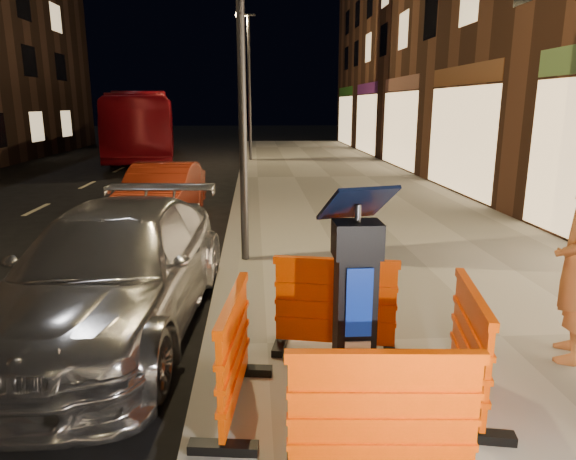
{
  "coord_description": "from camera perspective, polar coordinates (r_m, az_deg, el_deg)",
  "views": [
    {
      "loc": [
        0.42,
        -4.85,
        2.54
      ],
      "look_at": [
        0.8,
        1.0,
        1.1
      ],
      "focal_mm": 32.0,
      "sensor_mm": 36.0,
      "label": 1
    }
  ],
  "objects": [
    {
      "name": "ground_plane",
      "position": [
        5.49,
        -7.91,
        -13.89
      ],
      "size": [
        120.0,
        120.0,
        0.0
      ],
      "primitive_type": "plane",
      "color": "black",
      "rests_on": "ground"
    },
    {
      "name": "sidewalk",
      "position": [
        6.02,
        22.52,
        -11.48
      ],
      "size": [
        6.0,
        60.0,
        0.15
      ],
      "primitive_type": "cube",
      "color": "gray",
      "rests_on": "ground"
    },
    {
      "name": "kerb",
      "position": [
        5.46,
        -7.93,
        -13.2
      ],
      "size": [
        0.3,
        60.0,
        0.15
      ],
      "primitive_type": "cube",
      "color": "slate",
      "rests_on": "ground"
    },
    {
      "name": "parking_kiosk",
      "position": [
        4.08,
        7.45,
        -8.4
      ],
      "size": [
        0.62,
        0.62,
        1.71
      ],
      "primitive_type": "cube",
      "rotation": [
        0.0,
        0.0,
        -0.16
      ],
      "color": "black",
      "rests_on": "sidewalk"
    },
    {
      "name": "barrier_front",
      "position": [
        3.44,
        10.46,
        -20.25
      ],
      "size": [
        1.26,
        0.59,
        0.96
      ],
      "primitive_type": "cube",
      "rotation": [
        0.0,
        0.0,
        -0.07
      ],
      "color": "#F84500",
      "rests_on": "sidewalk"
    },
    {
      "name": "barrier_back",
      "position": [
        5.09,
        5.26,
        -8.34
      ],
      "size": [
        1.31,
        0.75,
        0.96
      ],
      "primitive_type": "cube",
      "rotation": [
        0.0,
        0.0,
        -0.21
      ],
      "color": "#F84500",
      "rests_on": "sidewalk"
    },
    {
      "name": "barrier_kerbside",
      "position": [
        4.17,
        -6.01,
        -13.57
      ],
      "size": [
        0.65,
        1.28,
        0.96
      ],
      "primitive_type": "cube",
      "rotation": [
        0.0,
        0.0,
        1.45
      ],
      "color": "#F84500",
      "rests_on": "sidewalk"
    },
    {
      "name": "barrier_bldgside",
      "position": [
        4.51,
        19.51,
        -12.16
      ],
      "size": [
        0.73,
        1.3,
        0.96
      ],
      "primitive_type": "cube",
      "rotation": [
        0.0,
        0.0,
        1.38
      ],
      "color": "#F84500",
      "rests_on": "sidewalk"
    },
    {
      "name": "car_silver",
      "position": [
        6.43,
        -18.23,
        -10.21
      ],
      "size": [
        2.3,
        4.94,
        1.4
      ],
      "primitive_type": "imported",
      "rotation": [
        0.0,
        0.0,
        -0.07
      ],
      "color": "silver",
      "rests_on": "ground"
    },
    {
      "name": "car_red",
      "position": [
        11.83,
        -13.62,
        1.0
      ],
      "size": [
        1.57,
        3.92,
        1.27
      ],
      "primitive_type": "imported",
      "rotation": [
        0.0,
        0.0,
        -0.06
      ],
      "color": "maroon",
      "rests_on": "ground"
    },
    {
      "name": "bus_doubledecker",
      "position": [
        25.72,
        -15.52,
        7.63
      ],
      "size": [
        4.17,
        11.34,
        3.09
      ],
      "primitive_type": "imported",
      "rotation": [
        0.0,
        0.0,
        0.15
      ],
      "color": "maroon",
      "rests_on": "ground"
    },
    {
      "name": "street_lamp_mid",
      "position": [
        7.88,
        -5.21,
        18.18
      ],
      "size": [
        0.12,
        0.12,
        6.0
      ],
      "primitive_type": "cylinder",
      "color": "#3F3F44",
      "rests_on": "sidewalk"
    },
    {
      "name": "street_lamp_far",
      "position": [
        22.86,
        -4.31,
        15.28
      ],
      "size": [
        0.12,
        0.12,
        6.0
      ],
      "primitive_type": "cylinder",
      "color": "#3F3F44",
      "rests_on": "sidewalk"
    }
  ]
}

